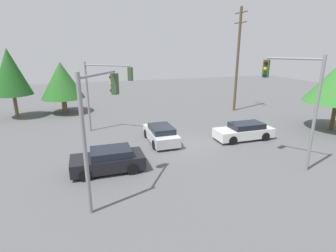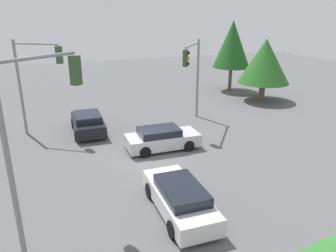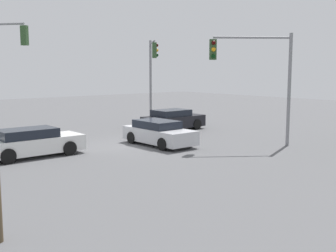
# 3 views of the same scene
# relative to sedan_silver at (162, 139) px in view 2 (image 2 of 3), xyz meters

# --- Properties ---
(ground_plane) EXTENTS (80.00, 80.00, 0.00)m
(ground_plane) POSITION_rel_sedan_silver_xyz_m (0.89, 1.02, -0.66)
(ground_plane) COLOR #5B5B5E
(sedan_silver) EXTENTS (4.35, 1.97, 1.33)m
(sedan_silver) POSITION_rel_sedan_silver_xyz_m (0.00, 0.00, 0.00)
(sedan_silver) COLOR silver
(sedan_silver) RESTS_ON ground_plane
(sedan_white) EXTENTS (1.90, 4.71, 1.35)m
(sedan_white) POSITION_rel_sedan_silver_xyz_m (1.45, 6.54, 0.01)
(sedan_white) COLOR silver
(sedan_white) RESTS_ON ground_plane
(sedan_dark) EXTENTS (2.04, 4.26, 1.39)m
(sedan_dark) POSITION_rel_sedan_silver_xyz_m (3.85, -4.38, 0.03)
(sedan_dark) COLOR black
(sedan_dark) RESTS_ON ground_plane
(traffic_signal_main) EXTENTS (2.70, 2.15, 6.77)m
(traffic_signal_main) POSITION_rel_sedan_silver_xyz_m (6.48, 6.32, 3.91)
(traffic_signal_main) COLOR gray
(traffic_signal_main) RESTS_ON ground_plane
(traffic_signal_cross) EXTENTS (2.90, 1.98, 6.26)m
(traffic_signal_cross) POSITION_rel_sedan_silver_xyz_m (6.79, -4.90, 3.59)
(traffic_signal_cross) COLOR gray
(traffic_signal_cross) RESTS_ON ground_plane
(traffic_signal_aux) EXTENTS (2.74, 3.65, 5.98)m
(traffic_signal_aux) POSITION_rel_sedan_silver_xyz_m (-3.64, -3.75, 3.48)
(traffic_signal_aux) COLOR gray
(traffic_signal_aux) RESTS_ON ground_plane
(tree_behind) EXTENTS (4.63, 4.63, 5.63)m
(tree_behind) POSITION_rel_sedan_silver_xyz_m (-12.41, -7.67, 2.98)
(tree_behind) COLOR brown
(tree_behind) RESTS_ON ground_plane
(tree_corner) EXTENTS (3.78, 3.78, 7.06)m
(tree_corner) POSITION_rel_sedan_silver_xyz_m (-11.74, -12.37, 4.06)
(tree_corner) COLOR brown
(tree_corner) RESTS_ON ground_plane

